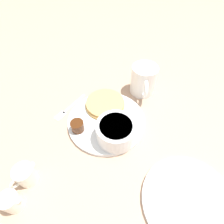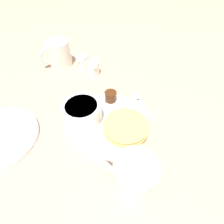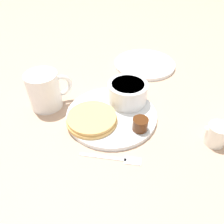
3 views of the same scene
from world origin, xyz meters
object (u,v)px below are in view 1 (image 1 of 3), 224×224
at_px(coffee_mug, 143,80).
at_px(fork, 67,109).
at_px(bowl, 116,131).
at_px(creamer_pitcher_near, 26,175).
at_px(plate, 107,121).
at_px(creamer_pitcher_far, 11,201).

height_order(coffee_mug, fork, coffee_mug).
relative_size(bowl, coffee_mug, 0.88).
bearing_deg(creamer_pitcher_near, plate, 132.59).
relative_size(plate, fork, 2.01).
height_order(plate, coffee_mug, coffee_mug).
xyz_separation_m(plate, creamer_pitcher_near, (0.18, -0.19, 0.02)).
height_order(coffee_mug, creamer_pitcher_far, coffee_mug).
bearing_deg(creamer_pitcher_near, bowl, 117.29).
xyz_separation_m(plate, fork, (-0.05, -0.13, -0.00)).
bearing_deg(fork, creamer_pitcher_far, -14.45).
bearing_deg(bowl, coffee_mug, 153.79).
xyz_separation_m(plate, coffee_mug, (-0.14, 0.13, 0.05)).
height_order(bowl, fork, bowl).
height_order(plate, creamer_pitcher_near, creamer_pitcher_near).
bearing_deg(coffee_mug, creamer_pitcher_far, -41.68).
relative_size(bowl, creamer_pitcher_far, 1.72).
bearing_deg(creamer_pitcher_far, fork, 165.55).
distance_m(bowl, fork, 0.20).
bearing_deg(fork, bowl, 54.11).
bearing_deg(coffee_mug, bowl, -26.21).
bearing_deg(creamer_pitcher_near, coffee_mug, 134.70).
distance_m(bowl, creamer_pitcher_far, 0.29).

